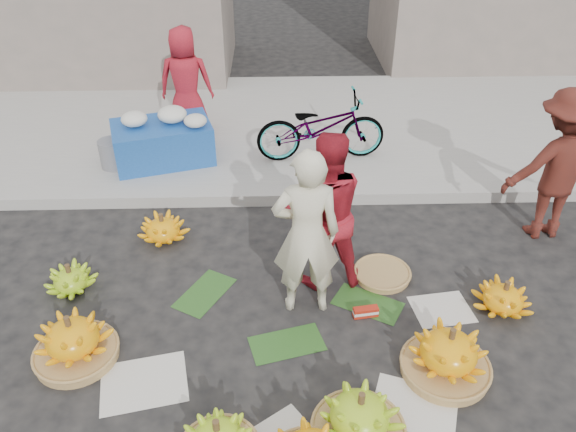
{
  "coord_description": "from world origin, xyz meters",
  "views": [
    {
      "loc": [
        -0.19,
        -3.73,
        3.75
      ],
      "look_at": [
        -0.06,
        0.81,
        0.7
      ],
      "focal_mm": 35.0,
      "sensor_mm": 36.0,
      "label": 1
    }
  ],
  "objects_px": {
    "vendor_cream": "(306,234)",
    "flower_table": "(163,140)",
    "banana_bunch_4": "(448,354)",
    "banana_bunch_0": "(73,340)",
    "bicycle": "(321,127)"
  },
  "relations": [
    {
      "from": "vendor_cream",
      "to": "flower_table",
      "type": "distance_m",
      "value": 3.33
    },
    {
      "from": "banana_bunch_4",
      "to": "banana_bunch_0",
      "type": "bearing_deg",
      "value": 175.47
    },
    {
      "from": "banana_bunch_4",
      "to": "flower_table",
      "type": "bearing_deg",
      "value": 128.31
    },
    {
      "from": "banana_bunch_4",
      "to": "flower_table",
      "type": "height_order",
      "value": "flower_table"
    },
    {
      "from": "banana_bunch_0",
      "to": "vendor_cream",
      "type": "relative_size",
      "value": 0.47
    },
    {
      "from": "banana_bunch_0",
      "to": "bicycle",
      "type": "height_order",
      "value": "bicycle"
    },
    {
      "from": "banana_bunch_4",
      "to": "bicycle",
      "type": "height_order",
      "value": "bicycle"
    },
    {
      "from": "banana_bunch_4",
      "to": "vendor_cream",
      "type": "distance_m",
      "value": 1.56
    },
    {
      "from": "banana_bunch_4",
      "to": "bicycle",
      "type": "xyz_separation_m",
      "value": [
        -0.78,
        3.67,
        0.36
      ]
    },
    {
      "from": "flower_table",
      "to": "banana_bunch_4",
      "type": "bearing_deg",
      "value": -67.94
    },
    {
      "from": "banana_bunch_4",
      "to": "flower_table",
      "type": "xyz_separation_m",
      "value": [
        -2.89,
        3.66,
        0.21
      ]
    },
    {
      "from": "vendor_cream",
      "to": "banana_bunch_0",
      "type": "bearing_deg",
      "value": 15.09
    },
    {
      "from": "vendor_cream",
      "to": "bicycle",
      "type": "height_order",
      "value": "vendor_cream"
    },
    {
      "from": "banana_bunch_0",
      "to": "vendor_cream",
      "type": "height_order",
      "value": "vendor_cream"
    },
    {
      "from": "bicycle",
      "to": "banana_bunch_4",
      "type": "bearing_deg",
      "value": -173.0
    }
  ]
}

